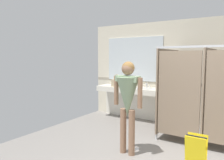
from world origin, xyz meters
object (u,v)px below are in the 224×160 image
at_px(wet_floor_sign, 196,155).
at_px(paper_cup, 120,85).
at_px(person_standing, 128,96).
at_px(handbag, 117,83).
at_px(soap_dispenser, 131,83).

bearing_deg(wet_floor_sign, paper_cup, 141.77).
distance_m(person_standing, handbag, 2.24).
bearing_deg(paper_cup, wet_floor_sign, -38.23).
distance_m(handbag, soap_dispenser, 0.41).
height_order(person_standing, paper_cup, person_standing).
bearing_deg(wet_floor_sign, person_standing, 174.37).
bearing_deg(soap_dispenser, wet_floor_sign, -44.52).
bearing_deg(soap_dispenser, person_standing, -62.95).
xyz_separation_m(soap_dispenser, paper_cup, (-0.18, -0.30, -0.03)).
bearing_deg(person_standing, soap_dispenser, 117.05).
relative_size(handbag, wet_floor_sign, 0.56).
bearing_deg(handbag, person_standing, -53.15).
distance_m(soap_dispenser, wet_floor_sign, 3.23).
bearing_deg(soap_dispenser, handbag, -131.18).
bearing_deg(wet_floor_sign, handbag, 142.91).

